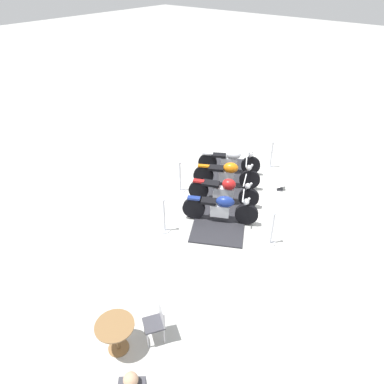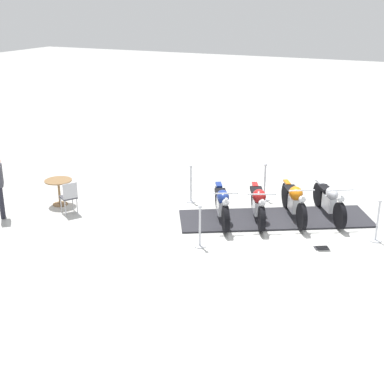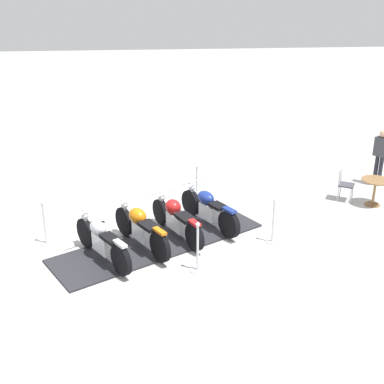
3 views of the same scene
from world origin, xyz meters
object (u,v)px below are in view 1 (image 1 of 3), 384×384
info_placard (280,187)px  cafe_chair_near_table (157,321)px  motorcycle_chrome (230,161)px  stanchion_left_front (164,220)px  motorcycle_navy (221,208)px  motorcycle_copper (228,174)px  motorcycle_maroon (224,190)px  stanchion_right_front (272,233)px  stanchion_left_mid (180,182)px  stanchion_right_rear (271,159)px  cafe_table (116,331)px

info_placard → cafe_chair_near_table: size_ratio=0.42×
motorcycle_chrome → stanchion_left_front: size_ratio=1.75×
motorcycle_navy → motorcycle_copper: (-1.68, -0.94, 0.04)m
motorcycle_maroon → stanchion_right_front: (0.75, 2.10, -0.13)m
stanchion_left_front → motorcycle_chrome: bearing=-173.9°
cafe_chair_near_table → stanchion_left_mid: bearing=-111.4°
stanchion_left_mid → cafe_chair_near_table: bearing=36.2°
stanchion_right_front → cafe_chair_near_table: (4.08, -0.38, 0.16)m
stanchion_right_rear → motorcycle_maroon: bearing=0.1°
motorcycle_maroon → stanchion_left_front: (2.21, -0.52, -0.10)m
motorcycle_maroon → motorcycle_navy: bearing=-85.7°
cafe_chair_near_table → info_placard: bearing=-141.4°
stanchion_left_mid → stanchion_left_front: bearing=29.1°
motorcycle_copper → cafe_chair_near_table: 6.09m
stanchion_left_front → cafe_table: bearing=28.6°
motorcycle_copper → motorcycle_chrome: bearing=89.4°
cafe_chair_near_table → motorcycle_copper: bearing=-126.5°
motorcycle_maroon → cafe_table: size_ratio=2.72×
cafe_chair_near_table → stanchion_right_front: bearing=-152.9°
stanchion_right_rear → info_placard: size_ratio=2.76×
stanchion_right_rear → stanchion_left_mid: 3.70m
stanchion_left_mid → motorcycle_copper: bearing=136.6°
motorcycle_maroon → stanchion_left_front: stanchion_left_front is taller
stanchion_left_mid → info_placard: 3.42m
motorcycle_navy → stanchion_left_mid: 2.11m
motorcycle_copper → info_placard: size_ratio=5.16×
motorcycle_navy → cafe_chair_near_table: 4.19m
stanchion_right_rear → stanchion_left_front: stanchion_left_front is taller
motorcycle_maroon → stanchion_left_front: bearing=-128.2°
stanchion_left_mid → info_placard: size_ratio=2.87×
stanchion_left_front → cafe_table: stanchion_left_front is taller
motorcycle_maroon → stanchion_left_mid: stanchion_left_mid is taller
motorcycle_copper → cafe_chair_near_table: size_ratio=2.19×
cafe_table → cafe_chair_near_table: (-0.69, 0.44, -0.03)m
stanchion_left_front → cafe_chair_near_table: (2.62, 2.25, 0.13)m
motorcycle_copper → stanchion_right_rear: bearing=48.2°
motorcycle_maroon → motorcycle_chrome: size_ratio=1.07×
info_placard → motorcycle_maroon: bearing=-56.3°
motorcycle_chrome → stanchion_right_rear: stanchion_right_rear is taller
motorcycle_copper → motorcycle_navy: bearing=-90.7°
motorcycle_navy → cafe_table: (4.69, 0.81, 0.05)m
motorcycle_chrome → stanchion_left_front: (3.90, 0.42, -0.11)m
motorcycle_maroon → motorcycle_copper: 0.97m
motorcycle_chrome → stanchion_left_mid: size_ratio=1.75×
cafe_chair_near_table → motorcycle_chrome: bearing=-125.4°
cafe_chair_near_table → cafe_table: bearing=0.0°
stanchion_right_front → info_placard: stanchion_right_front is taller
motorcycle_navy → stanchion_left_front: size_ratio=1.81×
motorcycle_copper → cafe_chair_near_table: motorcycle_copper is taller
stanchion_left_mid → cafe_table: stanchion_left_mid is taller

